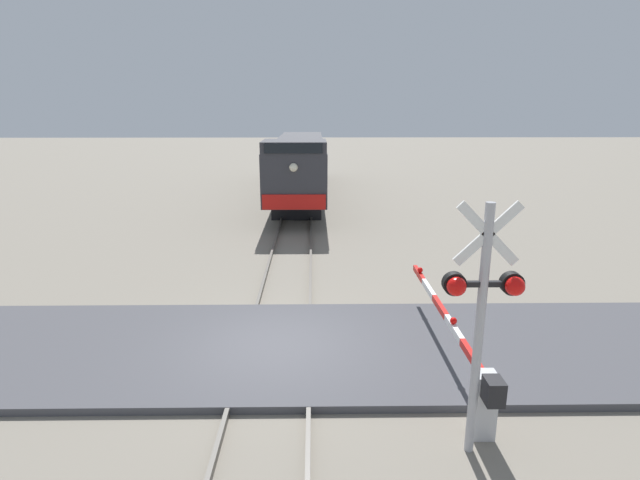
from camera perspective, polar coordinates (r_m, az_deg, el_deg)
ground_plane at (r=11.37m, az=-4.93°, el=-12.65°), size 160.00×160.00×0.00m
rail_track_left at (r=11.41m, az=-8.61°, el=-12.24°), size 0.08×80.00×0.15m
rail_track_right at (r=11.31m, az=-1.22°, el=-12.33°), size 0.08×80.00×0.15m
road_surface at (r=11.34m, az=-4.93°, el=-12.30°), size 36.00×4.71×0.16m
locomotive at (r=30.05m, az=-2.37°, el=8.90°), size 2.83×19.15×3.87m
crossing_signal at (r=7.66m, az=18.14°, el=-7.00°), size 1.18×0.33×4.03m
crossing_gate at (r=9.54m, az=16.69°, el=-13.70°), size 0.36×6.27×1.25m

